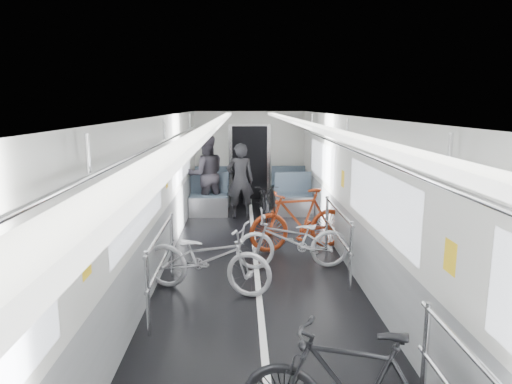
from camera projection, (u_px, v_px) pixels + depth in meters
car_shell at (256, 195)px, 7.42m from camera, size 3.02×14.01×2.41m
bike_left_far at (207, 258)px, 6.30m from camera, size 1.99×1.21×0.99m
bike_right_mid at (293, 240)px, 7.20m from camera, size 1.84×0.73×0.95m
bike_right_far at (299, 220)px, 8.12m from camera, size 1.92×0.95×1.11m
bike_aisle at (265, 200)px, 10.54m from camera, size 0.61×1.54×0.80m
person_standing at (240, 181)px, 10.43m from camera, size 0.67×0.47×1.72m
person_seated at (206, 175)px, 10.77m from camera, size 1.08×0.94×1.90m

